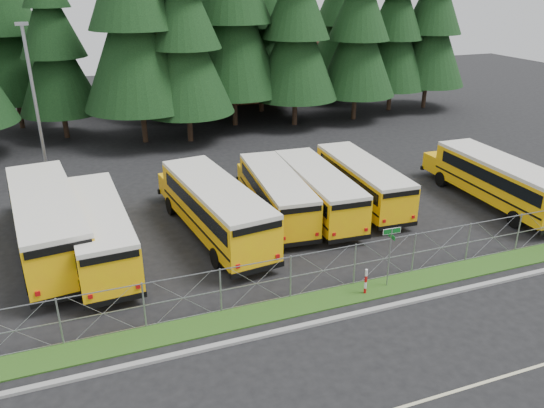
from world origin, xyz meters
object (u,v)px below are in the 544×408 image
(bus_0, at_px, (48,223))
(light_standard, at_px, (36,103))
(bus_5, at_px, (315,191))
(bus_6, at_px, (359,182))
(bus_4, at_px, (275,195))
(bus_east, at_px, (495,182))
(street_sign, at_px, (391,245))
(bus_1, at_px, (98,231))
(striped_bollard, at_px, (366,282))
(bus_3, at_px, (213,209))

(bus_0, height_order, light_standard, light_standard)
(bus_5, relative_size, light_standard, 1.00)
(bus_6, bearing_deg, light_standard, 155.45)
(bus_4, xyz_separation_m, bus_east, (12.79, -2.87, 0.11))
(bus_4, bearing_deg, bus_0, -174.05)
(light_standard, bearing_deg, street_sign, -51.69)
(bus_4, height_order, street_sign, street_sign)
(bus_4, distance_m, bus_5, 2.34)
(bus_1, height_order, bus_east, bus_1)
(bus_east, distance_m, light_standard, 27.79)
(bus_1, relative_size, bus_east, 1.01)
(bus_east, height_order, striped_bollard, bus_east)
(bus_5, xyz_separation_m, light_standard, (-14.33, 9.32, 4.18))
(bus_5, relative_size, bus_6, 1.01)
(bus_1, xyz_separation_m, street_sign, (11.53, -7.05, 0.62))
(bus_5, bearing_deg, bus_east, -10.83)
(bus_3, relative_size, bus_5, 1.12)
(bus_0, relative_size, bus_1, 1.12)
(bus_4, distance_m, bus_6, 5.40)
(bus_5, xyz_separation_m, striped_bollard, (-1.57, -8.60, -0.72))
(bus_0, distance_m, bus_1, 2.63)
(bus_0, distance_m, bus_6, 17.20)
(bus_1, height_order, street_sign, bus_1)
(bus_1, xyz_separation_m, bus_4, (9.57, 1.65, -0.12))
(bus_3, bearing_deg, striped_bollard, -66.62)
(bus_1, distance_m, bus_east, 22.39)
(street_sign, bearing_deg, bus_1, 148.57)
(bus_5, height_order, street_sign, street_sign)
(bus_1, xyz_separation_m, striped_bollard, (10.32, -7.28, -0.82))
(bus_3, bearing_deg, bus_0, 166.08)
(striped_bollard, bearing_deg, bus_east, 26.73)
(bus_5, height_order, light_standard, light_standard)
(bus_3, bearing_deg, bus_east, -12.99)
(bus_1, distance_m, bus_4, 9.71)
(bus_east, relative_size, light_standard, 1.06)
(striped_bollard, bearing_deg, bus_4, 94.77)
(bus_3, distance_m, street_sign, 9.50)
(bus_east, bearing_deg, bus_0, 175.06)
(light_standard, bearing_deg, bus_east, -25.56)
(bus_6, height_order, striped_bollard, bus_6)
(street_sign, bearing_deg, bus_4, 102.71)
(bus_1, relative_size, bus_6, 1.08)
(bus_0, xyz_separation_m, bus_5, (14.11, -0.08, -0.26))
(bus_3, bearing_deg, bus_4, 10.03)
(bus_5, relative_size, striped_bollard, 8.42)
(bus_0, distance_m, striped_bollard, 15.28)
(bus_5, height_order, bus_6, bus_5)
(bus_4, height_order, bus_east, bus_east)
(bus_0, height_order, bus_3, bus_0)
(bus_1, relative_size, street_sign, 3.84)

